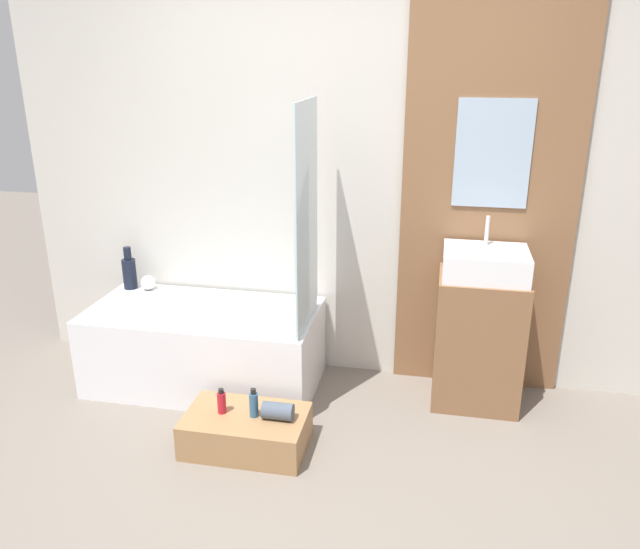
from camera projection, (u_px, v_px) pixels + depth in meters
name	position (u px, v px, depth m)	size (l,w,h in m)	color
ground_plane	(290.00, 534.00, 2.71)	(12.00, 12.00, 0.00)	slate
wall_tiled_back	(350.00, 171.00, 3.73)	(4.20, 0.06, 2.60)	beige
wall_wood_accent	(490.00, 177.00, 3.53)	(0.99, 0.04, 2.60)	brown
bathtub	(205.00, 346.00, 3.87)	(1.39, 0.70, 0.50)	white
glass_shower_screen	(307.00, 218.00, 3.39)	(0.01, 0.53, 1.25)	silver
wooden_step_bench	(246.00, 431.00, 3.27)	(0.63, 0.39, 0.19)	#997047
vanity_cabinet	(478.00, 340.00, 3.63)	(0.49, 0.41, 0.79)	brown
sink	(485.00, 263.00, 3.47)	(0.46, 0.38, 0.32)	white
vase_tall_dark	(129.00, 272.00, 4.09)	(0.09, 0.09, 0.28)	black
vase_round_light	(148.00, 283.00, 4.08)	(0.10, 0.10, 0.10)	silver
bottle_soap_primary	(222.00, 402.00, 3.24)	(0.05, 0.05, 0.14)	#B21928
bottle_soap_secondary	(254.00, 404.00, 3.21)	(0.05, 0.05, 0.16)	#2D567A
towel_roll	(278.00, 411.00, 3.19)	(0.09, 0.09, 0.16)	#4C5666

